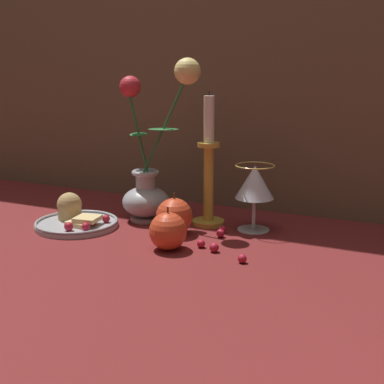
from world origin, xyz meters
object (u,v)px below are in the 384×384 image
object	(u,v)px
plate_with_pastries	(75,218)
apple_beside_vase	(168,231)
candlestick	(209,173)
vase	(150,173)
wine_glass	(255,184)
apple_near_glass	(174,217)

from	to	relation	value
plate_with_pastries	apple_beside_vase	distance (m)	0.27
plate_with_pastries	candlestick	distance (m)	0.32
vase	apple_beside_vase	xyz separation A→B (m)	(0.13, -0.16, -0.08)
wine_glass	apple_near_glass	xyz separation A→B (m)	(-0.15, -0.11, -0.06)
vase	wine_glass	distance (m)	0.25
vase	candlestick	size ratio (longest dim) A/B	1.23
wine_glass	apple_near_glass	size ratio (longest dim) A/B	1.61
vase	apple_beside_vase	distance (m)	0.22
plate_with_pastries	candlestick	world-z (taller)	candlestick
wine_glass	plate_with_pastries	bearing A→B (deg)	-158.82
wine_glass	candlestick	world-z (taller)	candlestick
vase	apple_near_glass	world-z (taller)	vase
candlestick	apple_beside_vase	size ratio (longest dim) A/B	3.46
apple_near_glass	wine_glass	bearing A→B (deg)	35.75
candlestick	apple_beside_vase	xyz separation A→B (m)	(-0.00, -0.20, -0.08)
plate_with_pastries	wine_glass	xyz separation A→B (m)	(0.38, 0.15, 0.09)
vase	plate_with_pastries	xyz separation A→B (m)	(-0.14, -0.11, -0.10)
plate_with_pastries	apple_near_glass	xyz separation A→B (m)	(0.23, 0.04, 0.02)
vase	apple_beside_vase	size ratio (longest dim) A/B	4.27
wine_glass	candlestick	xyz separation A→B (m)	(-0.11, -0.00, 0.02)
plate_with_pastries	candlestick	xyz separation A→B (m)	(0.27, 0.14, 0.10)
apple_beside_vase	apple_near_glass	distance (m)	0.10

